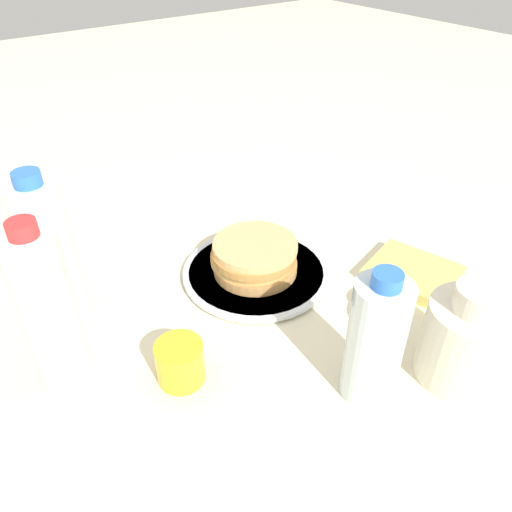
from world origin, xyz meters
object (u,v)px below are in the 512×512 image
at_px(water_bottle_near, 52,262).
at_px(water_bottle_far, 375,341).
at_px(juice_glass, 180,362).
at_px(plate, 256,272).
at_px(cream_jug, 466,339).
at_px(water_bottle_mid, 50,315).
at_px(pancake_stack, 254,257).

distance_m(water_bottle_near, water_bottle_far, 0.43).
xyz_separation_m(juice_glass, water_bottle_far, (-0.16, -0.18, 0.06)).
bearing_deg(plate, cream_jug, -165.22).
bearing_deg(water_bottle_mid, pancake_stack, -84.04).
height_order(plate, water_bottle_near, water_bottle_near).
height_order(cream_jug, water_bottle_near, water_bottle_near).
bearing_deg(pancake_stack, water_bottle_far, 174.42).
bearing_deg(water_bottle_near, pancake_stack, -102.77).
xyz_separation_m(cream_jug, water_bottle_near, (0.39, 0.37, 0.06)).
height_order(juice_glass, water_bottle_near, water_bottle_near).
bearing_deg(water_bottle_mid, cream_jug, -125.40).
height_order(pancake_stack, cream_jug, cream_jug).
xyz_separation_m(pancake_stack, juice_glass, (-0.12, 0.20, -0.01)).
bearing_deg(water_bottle_far, water_bottle_mid, 50.92).
bearing_deg(water_bottle_near, cream_jug, -136.18).
bearing_deg(juice_glass, cream_jug, -125.59).
height_order(pancake_stack, water_bottle_mid, water_bottle_mid).
xyz_separation_m(plate, juice_glass, (-0.11, 0.21, 0.02)).
distance_m(pancake_stack, water_bottle_mid, 0.33).
bearing_deg(water_bottle_mid, water_bottle_near, -19.88).
distance_m(plate, water_bottle_mid, 0.34).
height_order(cream_jug, water_bottle_mid, water_bottle_mid).
height_order(water_bottle_near, water_bottle_mid, water_bottle_near).
bearing_deg(water_bottle_near, water_bottle_mid, 160.12).
relative_size(cream_jug, water_bottle_far, 0.76).
distance_m(cream_jug, water_bottle_near, 0.54).
xyz_separation_m(water_bottle_near, water_bottle_mid, (-0.10, 0.04, -0.00)).
relative_size(plate, water_bottle_far, 1.28).
height_order(plate, water_bottle_mid, water_bottle_mid).
distance_m(cream_jug, water_bottle_mid, 0.50).
xyz_separation_m(cream_jug, water_bottle_mid, (0.29, 0.41, 0.05)).
relative_size(pancake_stack, water_bottle_mid, 0.59).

